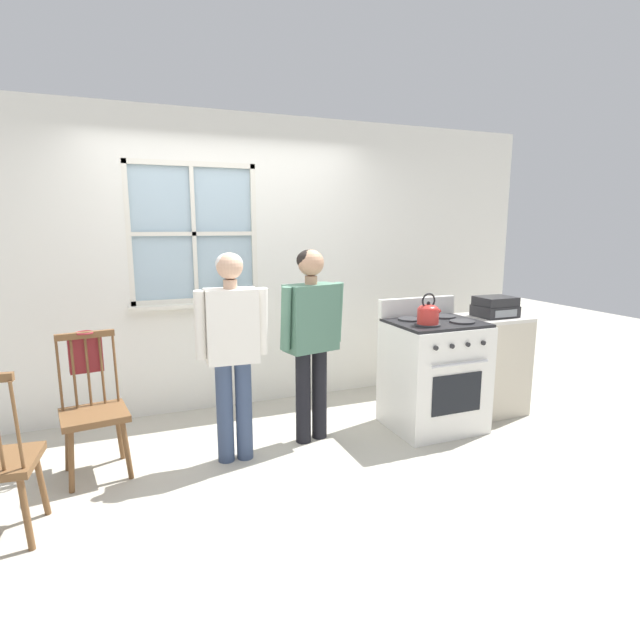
% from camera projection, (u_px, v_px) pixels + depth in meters
% --- Properties ---
extents(ground_plane, '(16.00, 16.00, 0.00)m').
position_uv_depth(ground_plane, '(275.00, 467.00, 3.58)').
color(ground_plane, '#B2AD9E').
extents(wall_back, '(6.40, 0.16, 2.70)m').
position_uv_depth(wall_back, '(231.00, 267.00, 4.62)').
color(wall_back, silver).
rests_on(wall_back, ground_plane).
extents(chair_by_window, '(0.47, 0.46, 0.99)m').
position_uv_depth(chair_by_window, '(94.00, 413.00, 3.41)').
color(chair_by_window, brown).
rests_on(chair_by_window, ground_plane).
extents(person_elderly_left, '(0.52, 0.23, 1.52)m').
position_uv_depth(person_elderly_left, '(232.00, 340.00, 3.54)').
color(person_elderly_left, '#384766').
rests_on(person_elderly_left, ground_plane).
extents(person_teen_center, '(0.57, 0.29, 1.53)m').
position_uv_depth(person_teen_center, '(311.00, 328.00, 3.88)').
color(person_teen_center, black).
rests_on(person_teen_center, ground_plane).
extents(stove, '(0.74, 0.68, 1.08)m').
position_uv_depth(stove, '(433.00, 373.00, 4.23)').
color(stove, white).
rests_on(stove, ground_plane).
extents(kettle, '(0.21, 0.17, 0.25)m').
position_uv_depth(kettle, '(428.00, 313.00, 3.94)').
color(kettle, red).
rests_on(kettle, stove).
extents(potted_plant, '(0.12, 0.11, 0.28)m').
position_uv_depth(potted_plant, '(228.00, 291.00, 4.56)').
color(potted_plant, '#935B3D').
rests_on(potted_plant, wall_back).
extents(handbag, '(0.23, 0.21, 0.31)m').
position_uv_depth(handbag, '(85.00, 353.00, 3.54)').
color(handbag, maroon).
rests_on(handbag, chair_by_window).
extents(side_counter, '(0.55, 0.50, 0.90)m').
position_uv_depth(side_counter, '(490.00, 364.00, 4.60)').
color(side_counter, beige).
rests_on(side_counter, ground_plane).
extents(stereo, '(0.34, 0.29, 0.18)m').
position_uv_depth(stereo, '(495.00, 307.00, 4.48)').
color(stereo, '#232326').
rests_on(stereo, side_counter).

